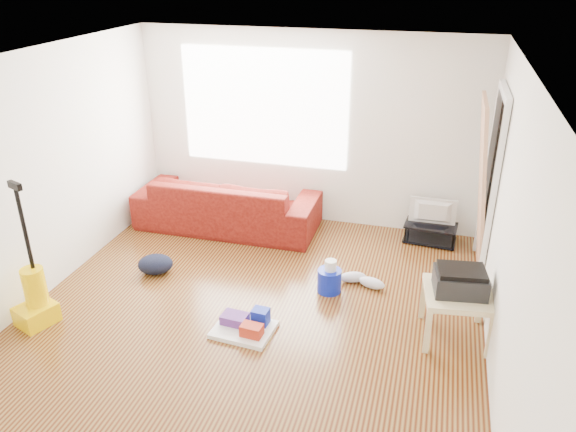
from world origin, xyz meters
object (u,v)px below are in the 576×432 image
(bucket, at_px, (329,291))
(vacuum, at_px, (35,298))
(side_table, at_px, (458,299))
(backpack, at_px, (156,272))
(tv_stand, at_px, (430,233))
(cleaning_tray, at_px, (246,326))
(sofa, at_px, (229,226))

(bucket, bearing_deg, vacuum, -153.95)
(side_table, height_order, backpack, side_table)
(tv_stand, bearing_deg, backpack, -146.62)
(tv_stand, height_order, side_table, side_table)
(bucket, xyz_separation_m, cleaning_tray, (-0.63, -0.91, 0.06))
(backpack, bearing_deg, side_table, -25.46)
(sofa, distance_m, cleaning_tray, 2.32)
(side_table, height_order, vacuum, vacuum)
(tv_stand, bearing_deg, bucket, -119.17)
(side_table, xyz_separation_m, bucket, (-1.29, 0.46, -0.41))
(sofa, height_order, bucket, sofa)
(tv_stand, distance_m, cleaning_tray, 2.88)
(cleaning_tray, bearing_deg, bucket, 55.25)
(tv_stand, distance_m, vacuum, 4.58)
(tv_stand, relative_size, vacuum, 0.46)
(bucket, distance_m, vacuum, 2.97)
(vacuum, bearing_deg, sofa, 88.46)
(side_table, distance_m, vacuum, 4.04)
(side_table, distance_m, backpack, 3.32)
(sofa, relative_size, backpack, 5.99)
(cleaning_tray, relative_size, vacuum, 0.41)
(sofa, bearing_deg, cleaning_tray, 114.98)
(cleaning_tray, bearing_deg, vacuum, -169.13)
(tv_stand, relative_size, bucket, 2.58)
(cleaning_tray, bearing_deg, backpack, 150.51)
(sofa, height_order, vacuum, vacuum)
(side_table, distance_m, cleaning_tray, 2.01)
(side_table, relative_size, bucket, 2.62)
(tv_stand, distance_m, bucket, 1.77)
(tv_stand, bearing_deg, vacuum, -137.90)
(cleaning_tray, relative_size, backpack, 1.52)
(sofa, distance_m, tv_stand, 2.62)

